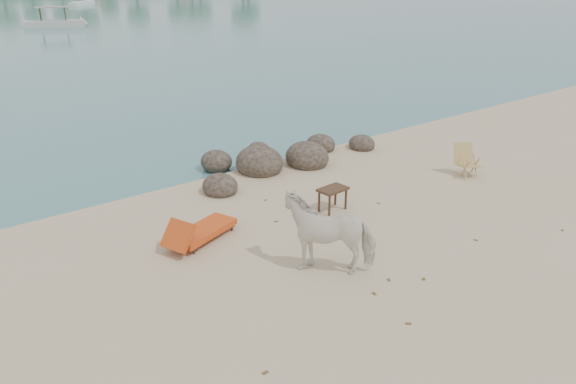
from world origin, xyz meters
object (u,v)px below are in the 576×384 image
at_px(boulders, 279,160).
at_px(lounge_chair, 203,228).
at_px(cow, 329,232).
at_px(side_table, 332,201).
at_px(deck_chair, 471,162).

distance_m(boulders, lounge_chair, 4.83).
xyz_separation_m(cow, side_table, (1.78, 1.88, -0.46)).
relative_size(boulders, cow, 3.55).
distance_m(cow, lounge_chair, 2.83).
bearing_deg(cow, lounge_chair, -108.10).
bearing_deg(boulders, side_table, -104.46).
relative_size(cow, side_table, 2.54).
relative_size(boulders, lounge_chair, 3.28).
relative_size(lounge_chair, deck_chair, 2.14).
height_order(lounge_chair, deck_chair, deck_chair).
distance_m(side_table, deck_chair, 4.52).
bearing_deg(cow, side_table, 179.33).
bearing_deg(side_table, boulders, 70.80).
relative_size(side_table, deck_chair, 0.78).
bearing_deg(side_table, lounge_chair, 165.25).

